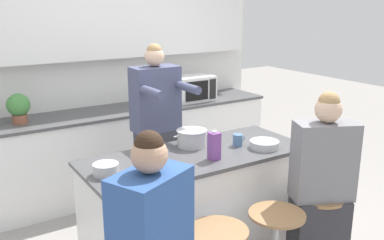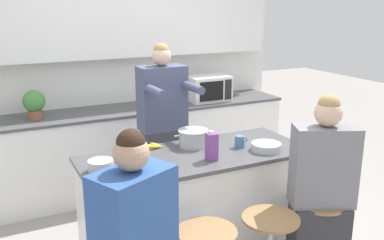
{
  "view_description": "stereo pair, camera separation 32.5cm",
  "coord_description": "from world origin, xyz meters",
  "views": [
    {
      "loc": [
        -1.68,
        -2.58,
        2.03
      ],
      "look_at": [
        0.0,
        0.07,
        1.17
      ],
      "focal_mm": 40.0,
      "sensor_mm": 36.0,
      "label": 1
    },
    {
      "loc": [
        -1.4,
        -2.74,
        2.03
      ],
      "look_at": [
        0.0,
        0.07,
        1.17
      ],
      "focal_mm": 40.0,
      "sensor_mm": 36.0,
      "label": 2
    }
  ],
  "objects": [
    {
      "name": "person_seated_near",
      "position": [
        0.68,
        -0.64,
        0.65
      ],
      "size": [
        0.49,
        0.41,
        1.44
      ],
      "rotation": [
        0.0,
        0.0,
        -0.44
      ],
      "color": "#333338",
      "rests_on": "ground_plane"
    },
    {
      "name": "mixing_bowl_steel",
      "position": [
        0.52,
        -0.18,
        0.95
      ],
      "size": [
        0.23,
        0.23,
        0.06
      ],
      "color": "#B7BABC",
      "rests_on": "kitchen_island"
    },
    {
      "name": "person_cooking",
      "position": [
        0.02,
        0.7,
        0.84
      ],
      "size": [
        0.42,
        0.54,
        1.7
      ],
      "rotation": [
        0.0,
        0.0,
        0.01
      ],
      "color": "#383842",
      "rests_on": "ground_plane"
    },
    {
      "name": "back_counter",
      "position": [
        0.0,
        1.6,
        0.46
      ],
      "size": [
        3.62,
        0.61,
        0.92
      ],
      "color": "white",
      "rests_on": "ground_plane"
    },
    {
      "name": "banana_bunch",
      "position": [
        -0.25,
        0.26,
        0.94
      ],
      "size": [
        0.15,
        0.11,
        0.05
      ],
      "color": "yellow",
      "rests_on": "kitchen_island"
    },
    {
      "name": "microwave",
      "position": [
        0.95,
        1.56,
        1.07
      ],
      "size": [
        0.48,
        0.33,
        0.29
      ],
      "color": "white",
      "rests_on": "back_counter"
    },
    {
      "name": "fruit_bowl",
      "position": [
        -0.74,
        -0.02,
        0.96
      ],
      "size": [
        0.17,
        0.17,
        0.08
      ],
      "color": "#B7BABC",
      "rests_on": "kitchen_island"
    },
    {
      "name": "wall_back",
      "position": [
        0.0,
        1.89,
        1.54
      ],
      "size": [
        3.9,
        0.22,
        2.7
      ],
      "color": "silver",
      "rests_on": "ground_plane"
    },
    {
      "name": "coffee_cup_near",
      "position": [
        0.38,
        -0.02,
        0.97
      ],
      "size": [
        0.11,
        0.08,
        0.1
      ],
      "color": "#4C7099",
      "rests_on": "kitchen_island"
    },
    {
      "name": "cooking_pot",
      "position": [
        0.06,
        0.18,
        0.99
      ],
      "size": [
        0.33,
        0.24,
        0.13
      ],
      "color": "#B7BABC",
      "rests_on": "kitchen_island"
    },
    {
      "name": "bar_stool_rightmost",
      "position": [
        0.71,
        -0.61,
        0.36
      ],
      "size": [
        0.39,
        0.39,
        0.64
      ],
      "color": "#997047",
      "rests_on": "ground_plane"
    },
    {
      "name": "potted_plant",
      "position": [
        -0.97,
        1.6,
        1.08
      ],
      "size": [
        0.22,
        0.22,
        0.29
      ],
      "color": "#93563D",
      "rests_on": "back_counter"
    },
    {
      "name": "juice_carton",
      "position": [
        0.04,
        -0.17,
        1.02
      ],
      "size": [
        0.07,
        0.07,
        0.22
      ],
      "color": "#7A428E",
      "rests_on": "kitchen_island"
    },
    {
      "name": "kitchen_island",
      "position": [
        0.0,
        0.0,
        0.46
      ],
      "size": [
        1.77,
        0.72,
        0.92
      ],
      "color": "black",
      "rests_on": "ground_plane"
    }
  ]
}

